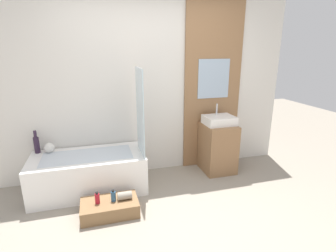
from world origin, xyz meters
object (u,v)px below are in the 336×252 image
(bathtub, at_px, (89,173))
(sink, at_px, (219,120))
(wooden_step_bench, at_px, (110,208))
(bottle_soap_primary, at_px, (97,198))
(vase_tall_dark, at_px, (37,144))
(vase_round_light, at_px, (49,148))
(bottle_soap_secondary, at_px, (113,196))

(bathtub, distance_m, sink, 1.96)
(wooden_step_bench, relative_size, bottle_soap_primary, 4.47)
(bathtub, height_order, sink, sink)
(bathtub, bearing_deg, wooden_step_bench, -70.99)
(vase_tall_dark, relative_size, vase_round_light, 2.32)
(bottle_soap_secondary, bearing_deg, sink, 23.40)
(wooden_step_bench, xyz_separation_m, bottle_soap_primary, (-0.13, 0.00, 0.14))
(bathtub, xyz_separation_m, bottle_soap_secondary, (0.26, -0.62, -0.03))
(vase_round_light, height_order, bottle_soap_secondary, vase_round_light)
(vase_tall_dark, relative_size, bottle_soap_primary, 2.15)
(vase_round_light, distance_m, bottle_soap_secondary, 1.18)
(bottle_soap_primary, bearing_deg, sink, 21.34)
(vase_tall_dark, distance_m, bottle_soap_primary, 1.20)
(wooden_step_bench, relative_size, sink, 1.47)
(bathtub, xyz_separation_m, sink, (1.88, 0.08, 0.55))
(vase_tall_dark, xyz_separation_m, vase_round_light, (0.15, -0.03, -0.06))
(wooden_step_bench, height_order, bottle_soap_primary, bottle_soap_primary)
(bathtub, bearing_deg, bottle_soap_secondary, -67.14)
(vase_round_light, bearing_deg, bottle_soap_secondary, -49.22)
(wooden_step_bench, bearing_deg, vase_round_light, 128.90)
(vase_round_light, bearing_deg, bottle_soap_primary, -56.62)
(bathtub, distance_m, bottle_soap_secondary, 0.67)
(wooden_step_bench, distance_m, sink, 1.94)
(bathtub, bearing_deg, sink, 2.55)
(wooden_step_bench, distance_m, vase_tall_dark, 1.33)
(sink, bearing_deg, vase_tall_dark, 175.77)
(bottle_soap_primary, bearing_deg, bathtub, 97.91)
(vase_tall_dark, height_order, bottle_soap_secondary, vase_tall_dark)
(sink, xyz_separation_m, vase_round_light, (-2.35, 0.15, -0.24))
(sink, distance_m, bottle_soap_primary, 2.01)
(vase_round_light, xyz_separation_m, bottle_soap_secondary, (0.74, -0.85, -0.33))
(vase_tall_dark, bearing_deg, bottle_soap_primary, -51.14)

